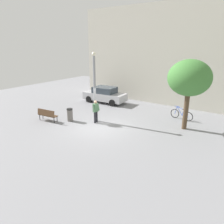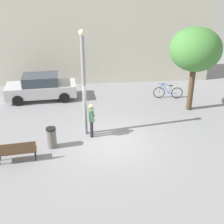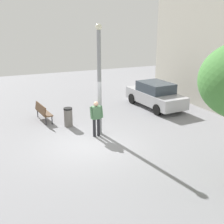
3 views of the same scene
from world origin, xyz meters
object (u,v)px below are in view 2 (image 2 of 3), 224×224
(person_by_lamppost, at_px, (91,118))
(parked_car_silver, at_px, (41,87))
(bicycle_blue, at_px, (168,92))
(lamppost, at_px, (84,81))
(park_bench, at_px, (16,150))
(plaza_tree, at_px, (196,50))
(trash_bin, at_px, (52,138))

(person_by_lamppost, relative_size, parked_car_silver, 0.39)
(bicycle_blue, distance_m, parked_car_silver, 7.82)
(person_by_lamppost, bearing_deg, lamppost, 135.31)
(park_bench, xyz_separation_m, plaza_tree, (8.80, 4.44, 2.90))
(park_bench, bearing_deg, plaza_tree, 26.75)
(park_bench, bearing_deg, lamppost, 36.75)
(park_bench, height_order, parked_car_silver, parked_car_silver)
(lamppost, relative_size, trash_bin, 5.21)
(person_by_lamppost, distance_m, trash_bin, 2.06)
(trash_bin, bearing_deg, person_by_lamppost, 24.55)
(person_by_lamppost, bearing_deg, trash_bin, -155.45)
(trash_bin, bearing_deg, plaza_tree, 24.56)
(person_by_lamppost, distance_m, park_bench, 3.68)
(parked_car_silver, bearing_deg, person_by_lamppost, -59.42)
(plaza_tree, relative_size, trash_bin, 4.83)
(lamppost, bearing_deg, person_by_lamppost, -44.69)
(bicycle_blue, bearing_deg, parked_car_silver, 175.53)
(bicycle_blue, bearing_deg, person_by_lamppost, -138.41)
(plaza_tree, bearing_deg, person_by_lamppost, -155.44)
(plaza_tree, bearing_deg, bicycle_blue, 114.13)
(parked_car_silver, bearing_deg, park_bench, -91.98)
(park_bench, bearing_deg, trash_bin, 37.55)
(person_by_lamppost, xyz_separation_m, parked_car_silver, (-2.92, 4.93, -0.19))
(lamppost, xyz_separation_m, trash_bin, (-1.53, -1.11, -2.20))
(plaza_tree, distance_m, bicycle_blue, 3.60)
(person_by_lamppost, bearing_deg, parked_car_silver, 120.58)
(park_bench, distance_m, parked_car_silver, 6.80)
(trash_bin, bearing_deg, bicycle_blue, 37.61)
(lamppost, height_order, parked_car_silver, lamppost)
(parked_car_silver, bearing_deg, lamppost, -60.52)
(plaza_tree, height_order, parked_car_silver, plaza_tree)
(bicycle_blue, bearing_deg, lamppost, -141.93)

